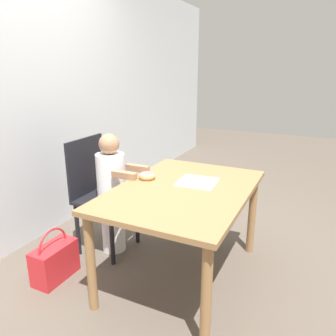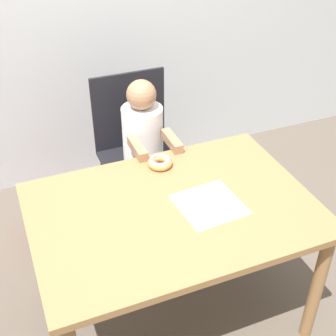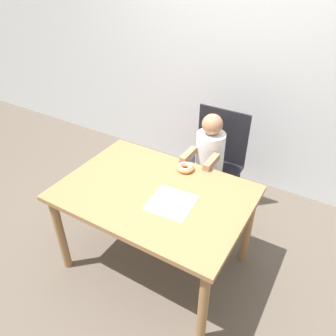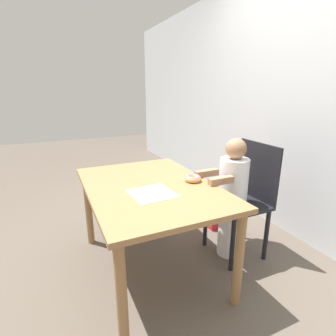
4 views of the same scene
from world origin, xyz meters
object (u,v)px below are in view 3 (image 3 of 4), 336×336
at_px(chair, 214,163).
at_px(child_figure, 208,170).
at_px(donut, 186,167).
at_px(handbag, 165,177).

relative_size(chair, child_figure, 0.94).
xyz_separation_m(donut, handbag, (-0.50, 0.52, -0.59)).
bearing_deg(handbag, child_figure, -17.17).
height_order(chair, handbag, chair).
bearing_deg(child_figure, donut, -95.37).
height_order(child_figure, handbag, child_figure).
bearing_deg(donut, child_figure, 84.63).
xyz_separation_m(chair, child_figure, (0.00, -0.13, 0.01)).
distance_m(chair, handbag, 0.64).
height_order(chair, donut, chair).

